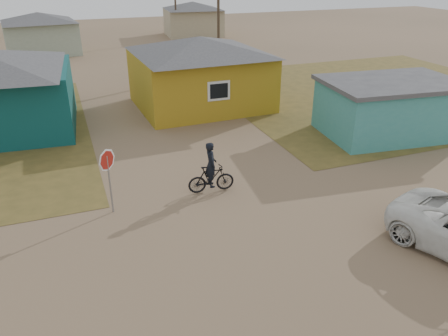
# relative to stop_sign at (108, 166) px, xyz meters

# --- Properties ---
(ground) EXTENTS (120.00, 120.00, 0.00)m
(ground) POSITION_rel_stop_sign_xyz_m (3.92, -3.67, -1.68)
(ground) COLOR #83674B
(grass_ne) EXTENTS (20.00, 18.00, 0.00)m
(grass_ne) POSITION_rel_stop_sign_xyz_m (17.92, 9.33, -1.68)
(grass_ne) COLOR brown
(grass_ne) RESTS_ON ground
(house_yellow) EXTENTS (7.72, 6.76, 3.90)m
(house_yellow) POSITION_rel_stop_sign_xyz_m (6.42, 10.33, 0.32)
(house_yellow) COLOR #AB851A
(house_yellow) RESTS_ON ground
(shed_turquoise) EXTENTS (6.71, 4.93, 2.60)m
(shed_turquoise) POSITION_rel_stop_sign_xyz_m (13.42, 2.83, -0.37)
(shed_turquoise) COLOR teal
(shed_turquoise) RESTS_ON ground
(house_pale_west) EXTENTS (7.04, 6.15, 3.60)m
(house_pale_west) POSITION_rel_stop_sign_xyz_m (-2.08, 30.33, 0.17)
(house_pale_west) COLOR #9DAB93
(house_pale_west) RESTS_ON ground
(house_beige_east) EXTENTS (6.95, 6.05, 3.60)m
(house_beige_east) POSITION_rel_stop_sign_xyz_m (13.92, 36.33, 0.17)
(house_beige_east) COLOR tan
(house_beige_east) RESTS_ON ground
(utility_pole_near) EXTENTS (1.40, 0.20, 8.00)m
(utility_pole_near) POSITION_rel_stop_sign_xyz_m (10.42, 18.33, 2.46)
(utility_pole_near) COLOR #443629
(utility_pole_near) RESTS_ON ground
(stop_sign) EXTENTS (0.70, 0.31, 2.27)m
(stop_sign) POSITION_rel_stop_sign_xyz_m (0.00, 0.00, 0.00)
(stop_sign) COLOR gray
(stop_sign) RESTS_ON ground
(cyclist) EXTENTS (1.72, 0.64, 1.91)m
(cyclist) POSITION_rel_stop_sign_xyz_m (3.54, 0.21, -0.99)
(cyclist) COLOR black
(cyclist) RESTS_ON ground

